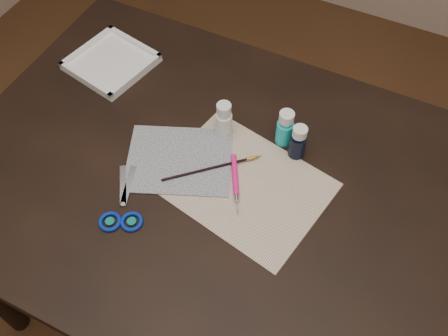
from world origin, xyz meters
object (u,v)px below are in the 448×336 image
at_px(paper, 243,184).
at_px(paint_bottle_navy, 298,142).
at_px(canvas, 179,160).
at_px(paint_bottle_white, 224,119).
at_px(palette_tray, 111,62).
at_px(scissors, 121,198).
at_px(paint_bottle_cyan, 285,128).

xyz_separation_m(paper, paint_bottle_navy, (0.08, 0.13, 0.05)).
relative_size(canvas, paint_bottle_white, 2.52).
relative_size(paint_bottle_navy, palette_tray, 0.48).
bearing_deg(paint_bottle_navy, canvas, -149.89).
xyz_separation_m(canvas, paint_bottle_white, (0.06, 0.13, 0.05)).
bearing_deg(paint_bottle_white, scissors, -113.87).
bearing_deg(palette_tray, scissors, -53.90).
relative_size(paint_bottle_white, scissors, 0.50).
height_order(paint_bottle_cyan, paint_bottle_navy, paint_bottle_cyan).
bearing_deg(palette_tray, paper, -21.93).
relative_size(paint_bottle_white, paint_bottle_navy, 1.03).
xyz_separation_m(paper, scissors, (-0.23, -0.16, 0.00)).
bearing_deg(canvas, palette_tray, 148.02).
xyz_separation_m(paint_bottle_cyan, palette_tray, (-0.53, 0.04, -0.04)).
height_order(canvas, paint_bottle_cyan, paint_bottle_cyan).
height_order(canvas, paint_bottle_navy, paint_bottle_navy).
bearing_deg(paint_bottle_cyan, canvas, -140.34).
distance_m(paper, scissors, 0.28).
distance_m(paint_bottle_white, paint_bottle_navy, 0.19).
xyz_separation_m(canvas, palette_tray, (-0.33, 0.20, 0.01)).
relative_size(paint_bottle_white, paint_bottle_cyan, 0.98).
relative_size(paint_bottle_cyan, palette_tray, 0.50).
distance_m(paint_bottle_cyan, paint_bottle_navy, 0.05).
bearing_deg(paint_bottle_navy, paint_bottle_cyan, 150.08).
xyz_separation_m(paint_bottle_white, paint_bottle_navy, (0.19, 0.01, -0.00)).
bearing_deg(paper, paint_bottle_cyan, 78.06).
distance_m(paper, palette_tray, 0.53).
height_order(paint_bottle_white, palette_tray, paint_bottle_white).
height_order(paint_bottle_white, scissors, paint_bottle_white).
bearing_deg(paint_bottle_white, paint_bottle_navy, 4.43).
relative_size(paper, paint_bottle_white, 3.76).
xyz_separation_m(paint_bottle_white, scissors, (-0.12, -0.28, -0.04)).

